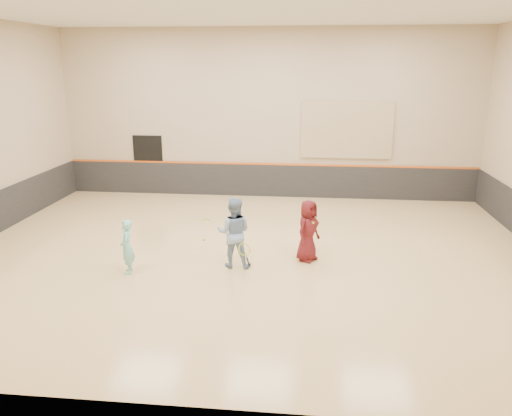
# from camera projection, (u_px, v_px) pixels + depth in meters

# --- Properties ---
(room) EXTENTS (15.04, 12.04, 6.22)m
(room) POSITION_uv_depth(u_px,v_px,m) (248.00, 225.00, 12.67)
(room) COLOR tan
(room) RESTS_ON ground
(wainscot_back) EXTENTS (14.90, 0.04, 1.20)m
(wainscot_back) POSITION_uv_depth(u_px,v_px,m) (268.00, 181.00, 18.43)
(wainscot_back) COLOR #232326
(wainscot_back) RESTS_ON floor
(accent_stripe) EXTENTS (14.90, 0.03, 0.06)m
(accent_stripe) POSITION_uv_depth(u_px,v_px,m) (268.00, 164.00, 18.25)
(accent_stripe) COLOR #D85914
(accent_stripe) RESTS_ON wall_back
(acoustic_panel) EXTENTS (3.20, 0.08, 2.00)m
(acoustic_panel) POSITION_uv_depth(u_px,v_px,m) (347.00, 130.00, 17.60)
(acoustic_panel) COLOR tan
(acoustic_panel) RESTS_ON wall_back
(doorway) EXTENTS (1.10, 0.05, 2.20)m
(doorway) POSITION_uv_depth(u_px,v_px,m) (149.00, 165.00, 18.75)
(doorway) COLOR black
(doorway) RESTS_ON floor
(girl) EXTENTS (0.43, 0.54, 1.30)m
(girl) POSITION_uv_depth(u_px,v_px,m) (127.00, 247.00, 11.61)
(girl) COLOR #7EDBD9
(girl) RESTS_ON floor
(instructor) EXTENTS (0.84, 0.65, 1.72)m
(instructor) POSITION_uv_depth(u_px,v_px,m) (234.00, 233.00, 11.94)
(instructor) COLOR #819FC8
(instructor) RESTS_ON floor
(young_man) EXTENTS (0.83, 0.91, 1.55)m
(young_man) POSITION_uv_depth(u_px,v_px,m) (308.00, 231.00, 12.35)
(young_man) COLOR #58141A
(young_man) RESTS_ON floor
(held_racket) EXTENTS (0.40, 0.40, 0.59)m
(held_racket) POSITION_uv_depth(u_px,v_px,m) (244.00, 249.00, 11.58)
(held_racket) COLOR #B9C82C
(held_racket) RESTS_ON instructor
(spare_racket) EXTENTS (0.64, 0.64, 0.15)m
(spare_racket) POSITION_uv_depth(u_px,v_px,m) (205.00, 219.00, 15.63)
(spare_racket) COLOR #B4C82B
(spare_racket) RESTS_ON floor
(ball_under_racket) EXTENTS (0.07, 0.07, 0.07)m
(ball_under_racket) POSITION_uv_depth(u_px,v_px,m) (250.00, 250.00, 13.12)
(ball_under_racket) COLOR yellow
(ball_under_racket) RESTS_ON floor
(ball_in_hand) EXTENTS (0.07, 0.07, 0.07)m
(ball_in_hand) POSITION_uv_depth(u_px,v_px,m) (313.00, 223.00, 12.12)
(ball_in_hand) COLOR yellow
(ball_in_hand) RESTS_ON young_man
(ball_beside_spare) EXTENTS (0.07, 0.07, 0.07)m
(ball_beside_spare) POSITION_uv_depth(u_px,v_px,m) (204.00, 240.00, 13.91)
(ball_beside_spare) COLOR yellow
(ball_beside_spare) RESTS_ON floor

